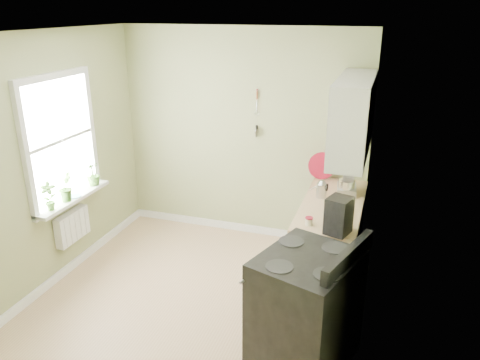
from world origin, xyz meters
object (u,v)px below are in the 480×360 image
(kettle, at_px, (322,189))
(coffee_maker, at_px, (338,216))
(stove, at_px, (305,309))
(stand_mixer, at_px, (348,178))

(kettle, height_order, coffee_maker, coffee_maker)
(kettle, xyz_separation_m, coffee_maker, (0.28, -0.83, 0.07))
(stove, distance_m, stand_mixer, 1.87)
(coffee_maker, bearing_deg, kettle, 108.68)
(stove, height_order, coffee_maker, coffee_maker)
(stand_mixer, distance_m, kettle, 0.35)
(stand_mixer, distance_m, coffee_maker, 1.06)
(stand_mixer, bearing_deg, stove, -93.95)
(stand_mixer, relative_size, kettle, 2.12)
(stove, height_order, stand_mixer, stand_mixer)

